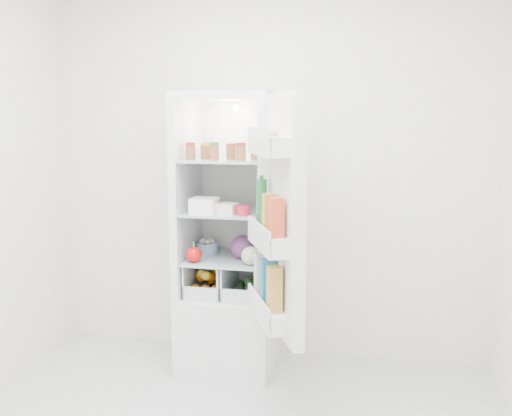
% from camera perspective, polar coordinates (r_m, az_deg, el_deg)
% --- Properties ---
extents(room_walls, '(3.02, 3.02, 2.61)m').
position_cam_1_polar(room_walls, '(2.42, -5.45, 7.73)').
color(room_walls, silver).
rests_on(room_walls, ground).
extents(refrigerator, '(0.60, 0.60, 1.80)m').
position_cam_1_polar(refrigerator, '(3.81, -2.55, -5.87)').
color(refrigerator, white).
rests_on(refrigerator, ground).
extents(shelf_low, '(0.49, 0.53, 0.01)m').
position_cam_1_polar(shelf_low, '(3.73, -2.80, -5.00)').
color(shelf_low, '#A5B9C2').
rests_on(shelf_low, refrigerator).
extents(shelf_mid, '(0.49, 0.53, 0.02)m').
position_cam_1_polar(shelf_mid, '(3.67, -2.84, -0.30)').
color(shelf_mid, '#A5B9C2').
rests_on(shelf_mid, refrigerator).
extents(shelf_top, '(0.49, 0.53, 0.02)m').
position_cam_1_polar(shelf_top, '(3.63, -2.88, 4.86)').
color(shelf_top, '#A5B9C2').
rests_on(shelf_top, refrigerator).
extents(crisper_left, '(0.23, 0.46, 0.22)m').
position_cam_1_polar(crisper_left, '(3.79, -4.59, -6.80)').
color(crisper_left, silver).
rests_on(crisper_left, refrigerator).
extents(crisper_right, '(0.23, 0.46, 0.22)m').
position_cam_1_polar(crisper_right, '(3.73, -0.95, -7.04)').
color(crisper_right, silver).
rests_on(crisper_right, refrigerator).
extents(condiment_jars, '(0.46, 0.32, 0.08)m').
position_cam_1_polar(condiment_jars, '(3.55, -3.58, 5.57)').
color(condiment_jars, '#B21919').
rests_on(condiment_jars, shelf_top).
extents(squeeze_bottle, '(0.06, 0.06, 0.17)m').
position_cam_1_polar(squeeze_bottle, '(3.62, -0.04, 6.35)').
color(squeeze_bottle, white).
rests_on(squeeze_bottle, shelf_top).
extents(tub_white, '(0.16, 0.16, 0.10)m').
position_cam_1_polar(tub_white, '(3.52, -5.20, 0.23)').
color(tub_white, white).
rests_on(tub_white, shelf_mid).
extents(tub_cream, '(0.13, 0.13, 0.07)m').
position_cam_1_polar(tub_cream, '(3.50, -2.85, -0.06)').
color(tub_cream, silver).
rests_on(tub_cream, shelf_mid).
extents(tin_red, '(0.12, 0.12, 0.06)m').
position_cam_1_polar(tin_red, '(3.46, -1.29, -0.22)').
color(tin_red, red).
rests_on(tin_red, shelf_mid).
extents(foil_tray, '(0.17, 0.14, 0.04)m').
position_cam_1_polar(foil_tray, '(3.68, -3.48, 0.16)').
color(foil_tray, '#B4B4B8').
rests_on(foil_tray, shelf_mid).
extents(red_cabbage, '(0.15, 0.15, 0.15)m').
position_cam_1_polar(red_cabbage, '(3.66, -1.35, -3.92)').
color(red_cabbage, '#612155').
rests_on(red_cabbage, shelf_low).
extents(bell_pepper, '(0.10, 0.10, 0.10)m').
position_cam_1_polar(bell_pepper, '(3.59, -6.22, -4.65)').
color(bell_pepper, red).
rests_on(bell_pepper, shelf_low).
extents(mushroom_bowl, '(0.15, 0.15, 0.07)m').
position_cam_1_polar(mushroom_bowl, '(3.84, -4.88, -3.96)').
color(mushroom_bowl, '#99BDE4').
rests_on(mushroom_bowl, shelf_low).
extents(salad_bag, '(0.11, 0.11, 0.11)m').
position_cam_1_polar(salad_bag, '(3.51, -0.57, -4.79)').
color(salad_bag, '#B7CC99').
rests_on(salad_bag, shelf_low).
extents(citrus_pile, '(0.20, 0.31, 0.16)m').
position_cam_1_polar(citrus_pile, '(3.78, -4.66, -7.26)').
color(citrus_pile, orange).
rests_on(citrus_pile, refrigerator).
extents(veg_pile, '(0.16, 0.30, 0.10)m').
position_cam_1_polar(veg_pile, '(3.74, -0.88, -7.74)').
color(veg_pile, '#25511B').
rests_on(veg_pile, refrigerator).
extents(fridge_door, '(0.38, 0.57, 1.30)m').
position_cam_1_polar(fridge_door, '(3.04, 2.30, -1.43)').
color(fridge_door, white).
rests_on(fridge_door, refrigerator).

